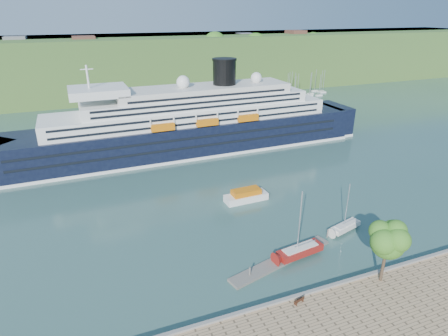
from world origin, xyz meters
TOP-DOWN VIEW (x-y plane):
  - ground at (0.00, 0.00)m, footprint 400.00×400.00m
  - far_hillside at (0.00, 145.00)m, footprint 400.00×50.00m
  - quay_coping at (0.00, -0.20)m, footprint 220.00×0.50m
  - cruise_ship at (-0.86, 58.50)m, footprint 104.26×16.83m
  - park_bench at (-3.66, -1.20)m, footprint 1.55×0.98m
  - promenade_tree at (8.82, -1.50)m, footprint 5.87×5.87m
  - floating_pontoon at (-0.74, 8.07)m, footprint 18.36×6.77m
  - sailboat_red at (2.29, 8.01)m, footprint 8.44×3.34m
  - sailboat_white_far at (13.31, 11.40)m, footprint 6.81×3.49m
  - tender_launch at (2.36, 27.53)m, footprint 8.67×3.21m

SIDE VIEW (x-z plane):
  - ground at x=0.00m, z-range 0.00..0.00m
  - floating_pontoon at x=-0.74m, z-range 0.00..0.41m
  - quay_coping at x=0.00m, z-range 1.00..1.30m
  - tender_launch at x=2.36m, z-range 0.00..2.37m
  - park_bench at x=-3.66m, z-range 1.00..1.92m
  - sailboat_white_far at x=13.31m, z-range 0.00..8.48m
  - sailboat_red at x=2.29m, z-range 0.00..10.60m
  - promenade_tree at x=8.82m, z-range 1.00..10.72m
  - cruise_ship at x=-0.86m, z-range 0.00..23.36m
  - far_hillside at x=0.00m, z-range 0.00..24.00m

